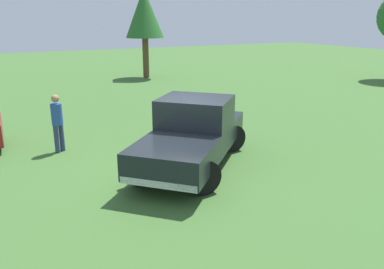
% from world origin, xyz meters
% --- Properties ---
extents(ground_plane, '(80.00, 80.00, 0.00)m').
position_xyz_m(ground_plane, '(0.00, 0.00, 0.00)').
color(ground_plane, '#3D662D').
extents(pickup_truck, '(4.71, 4.69, 1.83)m').
position_xyz_m(pickup_truck, '(0.65, 0.17, 0.95)').
color(pickup_truck, black).
rests_on(pickup_truck, ground_plane).
extents(person_bystander, '(0.44, 0.44, 1.73)m').
position_xyz_m(person_bystander, '(-2.37, 2.99, 0.98)').
color(person_bystander, navy).
rests_on(person_bystander, ground_plane).
extents(tree_back_left, '(2.45, 2.45, 5.65)m').
position_xyz_m(tree_back_left, '(5.35, 15.66, 4.06)').
color(tree_back_left, brown).
rests_on(tree_back_left, ground_plane).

